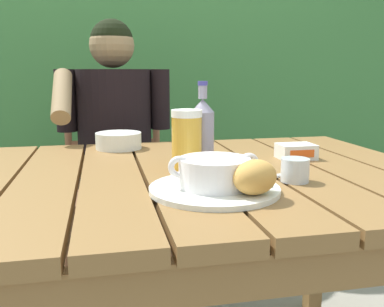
{
  "coord_description": "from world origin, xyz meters",
  "views": [
    {
      "loc": [
        -0.18,
        -1.11,
        1.04
      ],
      "look_at": [
        0.03,
        -0.11,
        0.84
      ],
      "focal_mm": 39.81,
      "sensor_mm": 36.0,
      "label": 1
    }
  ],
  "objects_px": {
    "soup_bowl": "(214,172)",
    "water_glass_small": "(295,170)",
    "butter_tub": "(296,151)",
    "table_knife": "(260,178)",
    "chair_near_diner": "(116,182)",
    "serving_plate": "(214,189)",
    "bread_roll": "(255,177)",
    "person_eating": "(115,142)",
    "beer_bottle": "(203,131)",
    "diner_bowl": "(119,141)",
    "beer_glass": "(187,140)"
  },
  "relations": [
    {
      "from": "soup_bowl",
      "to": "water_glass_small",
      "type": "distance_m",
      "value": 0.22
    },
    {
      "from": "butter_tub",
      "to": "table_knife",
      "type": "bearing_deg",
      "value": -132.62
    },
    {
      "from": "chair_near_diner",
      "to": "serving_plate",
      "type": "distance_m",
      "value": 1.2
    },
    {
      "from": "chair_near_diner",
      "to": "table_knife",
      "type": "bearing_deg",
      "value": -72.92
    },
    {
      "from": "table_knife",
      "to": "chair_near_diner",
      "type": "bearing_deg",
      "value": 107.08
    },
    {
      "from": "bread_roll",
      "to": "table_knife",
      "type": "bearing_deg",
      "value": 65.3
    },
    {
      "from": "person_eating",
      "to": "bread_roll",
      "type": "distance_m",
      "value": 1.06
    },
    {
      "from": "person_eating",
      "to": "bread_roll",
      "type": "height_order",
      "value": "person_eating"
    },
    {
      "from": "beer_bottle",
      "to": "person_eating",
      "type": "bearing_deg",
      "value": 108.23
    },
    {
      "from": "bread_roll",
      "to": "diner_bowl",
      "type": "height_order",
      "value": "bread_roll"
    },
    {
      "from": "person_eating",
      "to": "water_glass_small",
      "type": "relative_size",
      "value": 18.05
    },
    {
      "from": "diner_bowl",
      "to": "bread_roll",
      "type": "bearing_deg",
      "value": -69.42
    },
    {
      "from": "serving_plate",
      "to": "beer_glass",
      "type": "distance_m",
      "value": 0.24
    },
    {
      "from": "chair_near_diner",
      "to": "bread_roll",
      "type": "relative_size",
      "value": 8.14
    },
    {
      "from": "diner_bowl",
      "to": "water_glass_small",
      "type": "bearing_deg",
      "value": -53.85
    },
    {
      "from": "chair_near_diner",
      "to": "beer_glass",
      "type": "height_order",
      "value": "chair_near_diner"
    },
    {
      "from": "beer_glass",
      "to": "beer_bottle",
      "type": "xyz_separation_m",
      "value": [
        0.05,
        0.04,
        0.02
      ]
    },
    {
      "from": "water_glass_small",
      "to": "person_eating",
      "type": "bearing_deg",
      "value": 114.25
    },
    {
      "from": "beer_bottle",
      "to": "diner_bowl",
      "type": "bearing_deg",
      "value": 123.65
    },
    {
      "from": "beer_bottle",
      "to": "table_knife",
      "type": "distance_m",
      "value": 0.23
    },
    {
      "from": "water_glass_small",
      "to": "diner_bowl",
      "type": "relative_size",
      "value": 0.44
    },
    {
      "from": "bread_roll",
      "to": "beer_bottle",
      "type": "height_order",
      "value": "beer_bottle"
    },
    {
      "from": "butter_tub",
      "to": "beer_glass",
      "type": "bearing_deg",
      "value": -167.27
    },
    {
      "from": "butter_tub",
      "to": "soup_bowl",
      "type": "bearing_deg",
      "value": -138.6
    },
    {
      "from": "person_eating",
      "to": "diner_bowl",
      "type": "xyz_separation_m",
      "value": [
        0.0,
        -0.35,
        0.06
      ]
    },
    {
      "from": "soup_bowl",
      "to": "chair_near_diner",
      "type": "bearing_deg",
      "value": 99.23
    },
    {
      "from": "person_eating",
      "to": "bread_roll",
      "type": "xyz_separation_m",
      "value": [
        0.26,
        -1.03,
        0.08
      ]
    },
    {
      "from": "chair_near_diner",
      "to": "diner_bowl",
      "type": "height_order",
      "value": "chair_near_diner"
    },
    {
      "from": "chair_near_diner",
      "to": "bread_roll",
      "type": "distance_m",
      "value": 1.29
    },
    {
      "from": "soup_bowl",
      "to": "butter_tub",
      "type": "height_order",
      "value": "soup_bowl"
    },
    {
      "from": "beer_bottle",
      "to": "table_knife",
      "type": "bearing_deg",
      "value": -59.82
    },
    {
      "from": "water_glass_small",
      "to": "butter_tub",
      "type": "relative_size",
      "value": 0.63
    },
    {
      "from": "soup_bowl",
      "to": "beer_bottle",
      "type": "relative_size",
      "value": 0.88
    },
    {
      "from": "butter_tub",
      "to": "diner_bowl",
      "type": "height_order",
      "value": "diner_bowl"
    },
    {
      "from": "butter_tub",
      "to": "table_knife",
      "type": "height_order",
      "value": "butter_tub"
    },
    {
      "from": "chair_near_diner",
      "to": "soup_bowl",
      "type": "bearing_deg",
      "value": -80.77
    },
    {
      "from": "person_eating",
      "to": "beer_bottle",
      "type": "relative_size",
      "value": 5.21
    },
    {
      "from": "serving_plate",
      "to": "water_glass_small",
      "type": "bearing_deg",
      "value": 11.66
    },
    {
      "from": "person_eating",
      "to": "diner_bowl",
      "type": "relative_size",
      "value": 7.86
    },
    {
      "from": "serving_plate",
      "to": "person_eating",
      "type": "bearing_deg",
      "value": 101.31
    },
    {
      "from": "soup_bowl",
      "to": "beer_glass",
      "type": "xyz_separation_m",
      "value": [
        -0.02,
        0.22,
        0.04
      ]
    },
    {
      "from": "soup_bowl",
      "to": "beer_bottle",
      "type": "bearing_deg",
      "value": 82.29
    },
    {
      "from": "table_knife",
      "to": "soup_bowl",
      "type": "bearing_deg",
      "value": -149.65
    },
    {
      "from": "beer_bottle",
      "to": "table_knife",
      "type": "height_order",
      "value": "beer_bottle"
    },
    {
      "from": "soup_bowl",
      "to": "table_knife",
      "type": "height_order",
      "value": "soup_bowl"
    },
    {
      "from": "bread_roll",
      "to": "water_glass_small",
      "type": "distance_m",
      "value": 0.2
    },
    {
      "from": "chair_near_diner",
      "to": "diner_bowl",
      "type": "relative_size",
      "value": 6.57
    },
    {
      "from": "person_eating",
      "to": "table_knife",
      "type": "height_order",
      "value": "person_eating"
    },
    {
      "from": "serving_plate",
      "to": "bread_roll",
      "type": "bearing_deg",
      "value": -49.4
    },
    {
      "from": "serving_plate",
      "to": "diner_bowl",
      "type": "distance_m",
      "value": 0.63
    }
  ]
}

